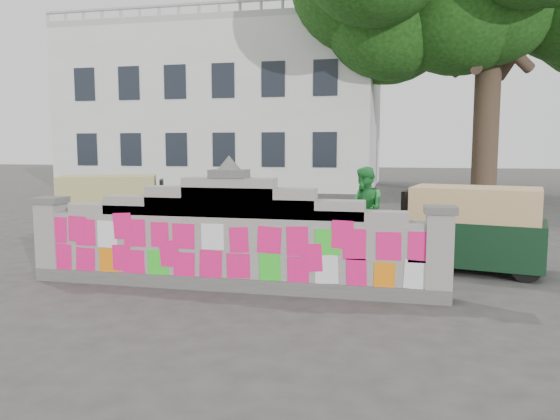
{
  "coord_description": "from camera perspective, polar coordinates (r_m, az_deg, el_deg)",
  "views": [
    {
      "loc": [
        2.52,
        -7.69,
        2.14
      ],
      "look_at": [
        0.54,
        1.0,
        1.1
      ],
      "focal_mm": 35.0,
      "sensor_mm": 36.0,
      "label": 1
    }
  ],
  "objects": [
    {
      "name": "building",
      "position": [
        31.22,
        -5.07,
        10.06
      ],
      "size": [
        16.0,
        10.0,
        8.9
      ],
      "color": "silver",
      "rests_on": "ground"
    },
    {
      "name": "ground",
      "position": [
        8.37,
        -5.21,
        -8.19
      ],
      "size": [
        100.0,
        100.0,
        0.0
      ],
      "primitive_type": "plane",
      "color": "#383533",
      "rests_on": "ground"
    },
    {
      "name": "rickshaw_right",
      "position": [
        9.95,
        19.28,
        -1.73
      ],
      "size": [
        2.7,
        1.66,
        1.45
      ],
      "rotation": [
        0.0,
        0.0,
        2.93
      ],
      "color": "black",
      "rests_on": "ground"
    },
    {
      "name": "cyclist_bike",
      "position": [
        10.92,
        -4.54,
        -2.29
      ],
      "size": [
        1.79,
        1.07,
        0.89
      ],
      "primitive_type": "imported",
      "rotation": [
        0.0,
        0.0,
        1.87
      ],
      "color": "black",
      "rests_on": "ground"
    },
    {
      "name": "pedestrian",
      "position": [
        11.01,
        8.85,
        -0.03
      ],
      "size": [
        0.96,
        1.05,
        1.75
      ],
      "primitive_type": "imported",
      "rotation": [
        0.0,
        0.0,
        -1.13
      ],
      "color": "green",
      "rests_on": "ground"
    },
    {
      "name": "parapet_wall",
      "position": [
        8.2,
        -5.28,
        -3.13
      ],
      "size": [
        6.48,
        0.44,
        2.01
      ],
      "color": "#4C4C49",
      "rests_on": "ground"
    },
    {
      "name": "rickshaw_left",
      "position": [
        13.1,
        -17.12,
        0.34
      ],
      "size": [
        2.74,
        2.04,
        1.48
      ],
      "rotation": [
        0.0,
        0.0,
        0.41
      ],
      "color": "#103122",
      "rests_on": "ground"
    },
    {
      "name": "cyclist_rider",
      "position": [
        10.88,
        -4.56,
        -0.68
      ],
      "size": [
        0.51,
        0.63,
        1.51
      ],
      "primitive_type": "imported",
      "rotation": [
        0.0,
        0.0,
        1.87
      ],
      "color": "black",
      "rests_on": "ground"
    }
  ]
}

